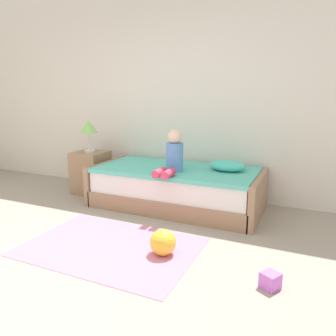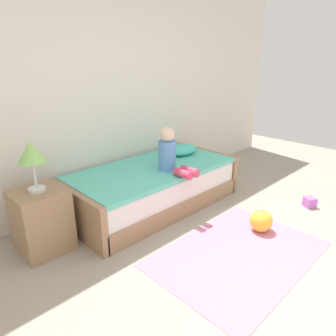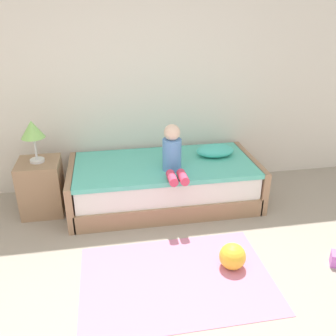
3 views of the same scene
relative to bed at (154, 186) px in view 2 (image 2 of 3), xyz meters
name	(u,v)px [view 2 (image 2 of 3)]	position (x,y,z in m)	size (l,w,h in m)	color
ground_plane	(300,313)	(-0.39, -2.00, -0.25)	(9.20, 9.20, 0.00)	#9E9384
wall_rear	(91,83)	(-0.39, 0.60, 1.20)	(7.20, 0.10, 2.90)	silver
bed	(154,186)	(0.00, 0.00, 0.00)	(2.11, 1.00, 0.50)	#997556
nightstand	(42,220)	(-1.35, 0.04, 0.05)	(0.44, 0.44, 0.60)	#997556
table_lamp	(31,155)	(-1.35, 0.04, 0.69)	(0.24, 0.24, 0.45)	silver
child_figure	(170,153)	(0.05, -0.23, 0.46)	(0.20, 0.51, 0.50)	#598CD1
pillow	(183,150)	(0.62, 0.10, 0.32)	(0.44, 0.30, 0.13)	#4CCCBC
toy_ball	(261,221)	(0.40, -1.23, -0.13)	(0.23, 0.23, 0.23)	yellow
area_rug	(238,253)	(-0.11, -1.30, -0.24)	(1.60, 1.10, 0.01)	pink
toy_block	(310,202)	(1.33, -1.37, -0.19)	(0.12, 0.12, 0.12)	#CC66D8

